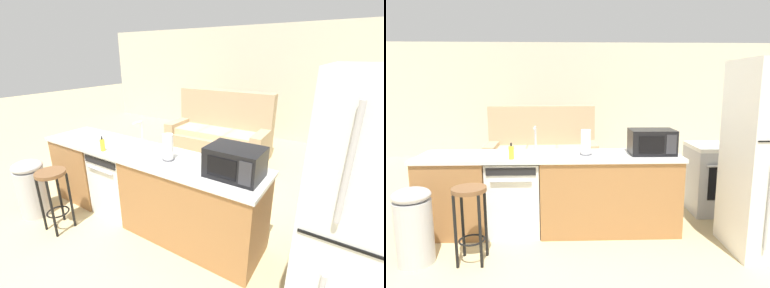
{
  "view_description": "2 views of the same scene",
  "coord_description": "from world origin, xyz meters",
  "views": [
    {
      "loc": [
        2.14,
        -2.0,
        1.96
      ],
      "look_at": [
        0.39,
        0.69,
        0.83
      ],
      "focal_mm": 24.0,
      "sensor_mm": 36.0,
      "label": 1
    },
    {
      "loc": [
        0.33,
        -3.79,
        1.69
      ],
      "look_at": [
        0.49,
        0.67,
        0.9
      ],
      "focal_mm": 32.0,
      "sensor_mm": 36.0,
      "label": 2
    }
  ],
  "objects": [
    {
      "name": "paper_towel_roll",
      "position": [
        0.55,
        -0.02,
        1.04
      ],
      "size": [
        0.14,
        0.14,
        0.28
      ],
      "color": "#4C4C51",
      "rests_on": "kitchen_counter"
    },
    {
      "name": "couch",
      "position": [
        -0.12,
        2.52,
        0.39
      ],
      "size": [
        2.03,
        0.97,
        1.27
      ],
      "color": "tan",
      "rests_on": "ground_plane"
    },
    {
      "name": "trash_bin",
      "position": [
        -1.11,
        -0.71,
        0.38
      ],
      "size": [
        0.35,
        0.35,
        0.74
      ],
      "color": "#B7B7BC",
      "rests_on": "ground_plane"
    },
    {
      "name": "soap_bottle",
      "position": [
        -0.25,
        -0.23,
        0.97
      ],
      "size": [
        0.06,
        0.06,
        0.18
      ],
      "color": "yellow",
      "rests_on": "kitchen_counter"
    },
    {
      "name": "wall_back",
      "position": [
        0.3,
        4.2,
        1.3
      ],
      "size": [
        10.0,
        0.06,
        2.6
      ],
      "color": "beige",
      "rests_on": "ground_plane"
    },
    {
      "name": "stove_range",
      "position": [
        2.35,
        0.55,
        0.45
      ],
      "size": [
        0.76,
        0.68,
        0.9
      ],
      "color": "#A8AAB2",
      "rests_on": "ground_plane"
    },
    {
      "name": "refrigerator",
      "position": [
        2.35,
        -0.55,
        0.96
      ],
      "size": [
        0.72,
        0.73,
        1.92
      ],
      "color": "silver",
      "rests_on": "ground_plane"
    },
    {
      "name": "ground_plane",
      "position": [
        0.0,
        0.0,
        0.0
      ],
      "size": [
        24.0,
        24.0,
        0.0
      ],
      "primitive_type": "plane",
      "color": "tan"
    },
    {
      "name": "sink_faucet",
      "position": [
        -0.03,
        0.19,
        1.03
      ],
      "size": [
        0.07,
        0.18,
        0.3
      ],
      "color": "silver",
      "rests_on": "kitchen_counter"
    },
    {
      "name": "kitchen_counter",
      "position": [
        0.24,
        0.0,
        0.42
      ],
      "size": [
        2.94,
        0.66,
        0.9
      ],
      "color": "#9E6B3D",
      "rests_on": "ground_plane"
    },
    {
      "name": "microwave",
      "position": [
        1.3,
        -0.0,
        1.04
      ],
      "size": [
        0.5,
        0.37,
        0.28
      ],
      "color": "black",
      "rests_on": "kitchen_counter"
    },
    {
      "name": "dishwasher",
      "position": [
        -0.25,
        -0.0,
        0.42
      ],
      "size": [
        0.58,
        0.61,
        0.84
      ],
      "color": "white",
      "rests_on": "ground_plane"
    },
    {
      "name": "bar_stool",
      "position": [
        -0.57,
        -0.7,
        0.54
      ],
      "size": [
        0.32,
        0.32,
        0.74
      ],
      "color": "brown",
      "rests_on": "ground_plane"
    }
  ]
}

